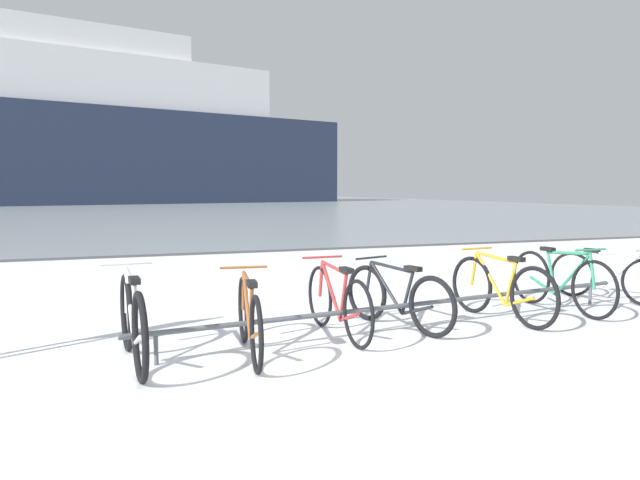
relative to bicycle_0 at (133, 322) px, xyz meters
The scene contains 10 objects.
ground 52.47m from the bicycle_0, 88.18° to the left, with size 80.00×132.00×0.08m.
bike_rack 2.96m from the bicycle_0, ahead, with size 6.13×0.85×0.31m.
bicycle_0 is the anchor object (origin of this frame).
bicycle_1 1.01m from the bicycle_0, ahead, with size 0.46×1.67×0.77m.
bicycle_2 2.05m from the bicycle_0, ahead, with size 0.46×1.67×0.79m.
bicycle_3 2.80m from the bicycle_0, ahead, with size 0.62×1.58×0.75m.
bicycle_4 4.08m from the bicycle_0, ahead, with size 0.46×1.67×0.81m.
bicycle_5 5.14m from the bicycle_0, ahead, with size 0.46×1.76×0.82m.
bicycle_6 6.22m from the bicycle_0, ahead, with size 0.68×1.52×0.74m.
ferry_ship 56.56m from the bicycle_0, 94.30° to the left, with size 57.62×21.92×20.90m.
Camera 1 is at (-1.82, -3.73, 1.53)m, focal length 32.73 mm.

